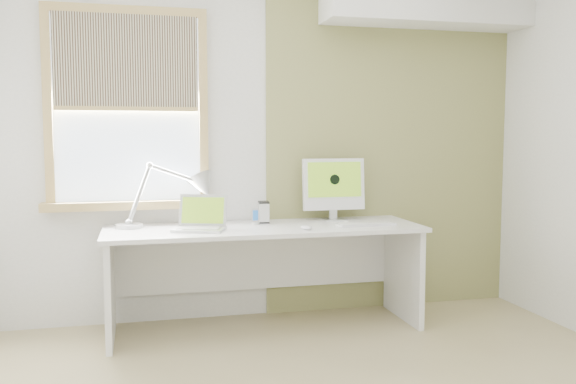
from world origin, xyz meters
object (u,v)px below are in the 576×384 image
object	(u,v)px
desk	(263,252)
external_drive	(264,212)
imac	(334,186)
desk_lamp	(190,191)
laptop	(201,221)

from	to	relation	value
desk	external_drive	bearing A→B (deg)	76.41
imac	external_drive	bearing A→B (deg)	-178.49
desk	desk_lamp	bearing A→B (deg)	156.23
laptop	desk_lamp	bearing A→B (deg)	97.96
desk	desk_lamp	distance (m)	0.69
desk	laptop	world-z (taller)	laptop
desk	external_drive	distance (m)	0.30
desk	laptop	distance (m)	0.52
imac	desk_lamp	bearing A→B (deg)	176.16
desk_lamp	external_drive	size ratio (longest dim) A/B	5.25
desk_lamp	laptop	xyz separation A→B (m)	(0.04, -0.31, -0.18)
external_drive	desk	bearing A→B (deg)	-103.59
external_drive	imac	bearing A→B (deg)	1.51
laptop	external_drive	xyz separation A→B (m)	(0.48, 0.23, 0.02)
desk	laptop	size ratio (longest dim) A/B	5.52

